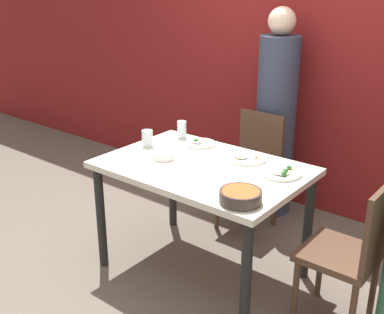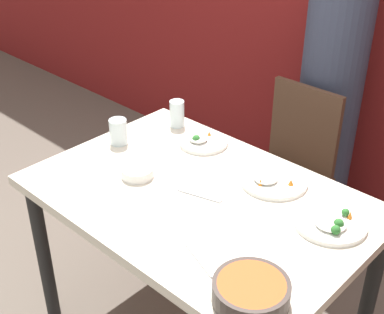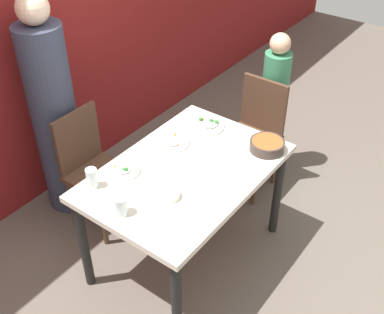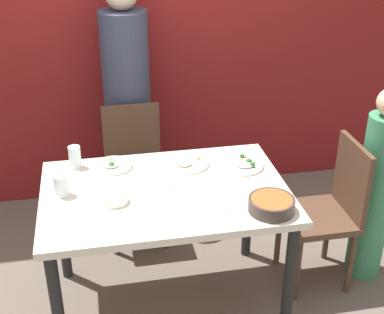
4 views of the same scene
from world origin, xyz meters
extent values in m
plane|color=#60564C|center=(0.00, 0.00, 0.00)|extent=(10.00, 10.00, 0.00)
cube|color=maroon|center=(0.00, 1.38, 1.35)|extent=(10.00, 0.06, 2.70)
cube|color=beige|center=(0.00, 0.00, 0.76)|extent=(1.28, 0.86, 0.04)
cylinder|color=black|center=(-0.58, -0.37, 0.37)|extent=(0.06, 0.06, 0.74)
cylinder|color=black|center=(0.58, -0.37, 0.37)|extent=(0.06, 0.06, 0.74)
cylinder|color=black|center=(-0.58, 0.37, 0.37)|extent=(0.06, 0.06, 0.74)
cylinder|color=black|center=(0.58, 0.37, 0.37)|extent=(0.06, 0.06, 0.74)
cube|color=#4C3323|center=(-0.10, 0.70, 0.45)|extent=(0.40, 0.40, 0.04)
cube|color=#4C3323|center=(-0.10, 0.89, 0.69)|extent=(0.38, 0.03, 0.44)
cylinder|color=#4C3323|center=(-0.26, 0.54, 0.21)|extent=(0.04, 0.04, 0.43)
cylinder|color=#4C3323|center=(0.07, 0.54, 0.21)|extent=(0.04, 0.04, 0.43)
cylinder|color=#4C3323|center=(-0.26, 0.87, 0.21)|extent=(0.04, 0.04, 0.43)
cylinder|color=#4C3323|center=(0.07, 0.87, 0.21)|extent=(0.04, 0.04, 0.43)
cube|color=#4C3323|center=(0.91, 0.07, 0.45)|extent=(0.40, 0.40, 0.04)
cube|color=#4C3323|center=(1.09, 0.07, 0.69)|extent=(0.03, 0.38, 0.44)
cylinder|color=#4C3323|center=(0.74, 0.23, 0.21)|extent=(0.04, 0.04, 0.43)
cylinder|color=#4C3323|center=(0.74, -0.10, 0.21)|extent=(0.04, 0.04, 0.43)
cylinder|color=#4C3323|center=(1.07, 0.23, 0.21)|extent=(0.04, 0.04, 0.43)
cylinder|color=#4C3323|center=(1.07, -0.10, 0.21)|extent=(0.04, 0.04, 0.43)
cylinder|color=#33384C|center=(-0.10, 1.10, 0.74)|extent=(0.32, 0.32, 1.47)
cylinder|color=#387F56|center=(1.26, 0.07, 0.53)|extent=(0.21, 0.21, 1.06)
cylinder|color=#3D332D|center=(0.48, -0.30, 0.81)|extent=(0.23, 0.23, 0.07)
cylinder|color=#BC5123|center=(0.48, -0.30, 0.84)|extent=(0.20, 0.20, 0.01)
cylinder|color=white|center=(0.46, 0.18, 0.79)|extent=(0.26, 0.26, 0.02)
ellipsoid|color=white|center=(0.47, 0.15, 0.81)|extent=(0.11, 0.11, 0.02)
cone|color=orange|center=(0.50, 0.23, 0.81)|extent=(0.02, 0.02, 0.03)
sphere|color=#2D702D|center=(0.50, 0.16, 0.81)|extent=(0.04, 0.04, 0.04)
sphere|color=#2D702D|center=(0.51, 0.12, 0.81)|extent=(0.03, 0.03, 0.03)
sphere|color=#2D702D|center=(0.48, 0.23, 0.81)|extent=(0.03, 0.03, 0.03)
cylinder|color=white|center=(-0.25, 0.30, 0.79)|extent=(0.22, 0.22, 0.02)
ellipsoid|color=white|center=(-0.26, 0.28, 0.81)|extent=(0.08, 0.08, 0.02)
sphere|color=#2D702D|center=(-0.27, 0.28, 0.81)|extent=(0.03, 0.03, 0.03)
cone|color=orange|center=(-0.26, 0.35, 0.81)|extent=(0.02, 0.02, 0.02)
sphere|color=#2D702D|center=(-0.26, 0.26, 0.81)|extent=(0.04, 0.04, 0.04)
sphere|color=#2D702D|center=(-0.27, 0.28, 0.81)|extent=(0.03, 0.03, 0.03)
cylinder|color=white|center=(0.16, 0.26, 0.79)|extent=(0.26, 0.26, 0.02)
ellipsoid|color=white|center=(0.14, 0.22, 0.81)|extent=(0.09, 0.09, 0.02)
cone|color=orange|center=(0.15, 0.18, 0.81)|extent=(0.02, 0.02, 0.03)
cone|color=orange|center=(0.23, 0.26, 0.81)|extent=(0.02, 0.02, 0.02)
cylinder|color=white|center=(-0.26, -0.08, 0.80)|extent=(0.13, 0.13, 0.04)
cylinder|color=white|center=(-0.26, -0.08, 0.81)|extent=(0.11, 0.11, 0.01)
cylinder|color=silver|center=(-0.52, 0.05, 0.83)|extent=(0.08, 0.08, 0.11)
cylinder|color=silver|center=(-0.45, 0.34, 0.84)|extent=(0.07, 0.07, 0.13)
cube|color=silver|center=(0.25, -0.27, 0.78)|extent=(0.18, 0.08, 0.01)
cube|color=silver|center=(0.01, -0.01, 0.78)|extent=(0.18, 0.07, 0.01)
camera|label=1|loc=(1.70, -2.25, 1.91)|focal=45.00mm
camera|label=2|loc=(1.12, -1.23, 1.93)|focal=50.00mm
camera|label=3|loc=(-1.84, -1.42, 2.63)|focal=45.00mm
camera|label=4|loc=(-0.32, -2.37, 2.20)|focal=50.00mm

